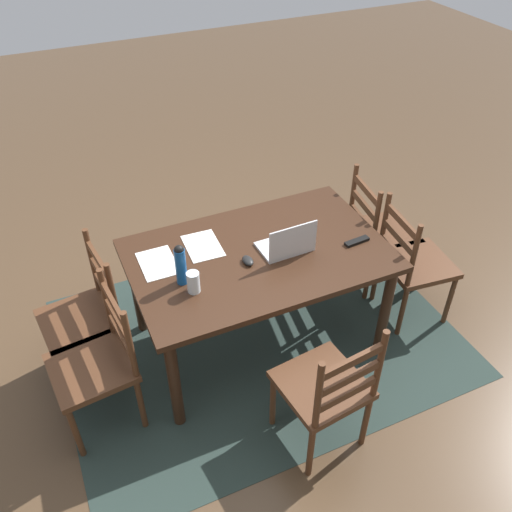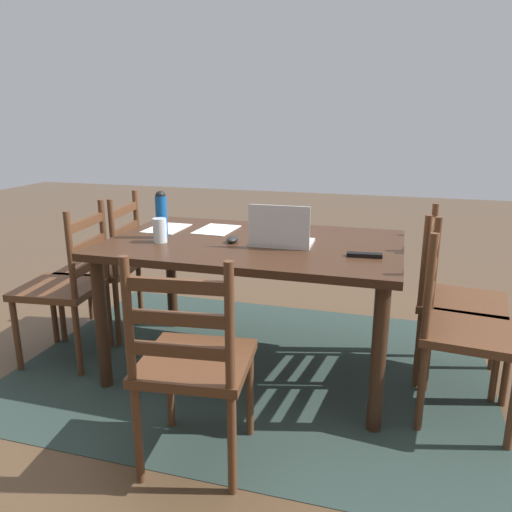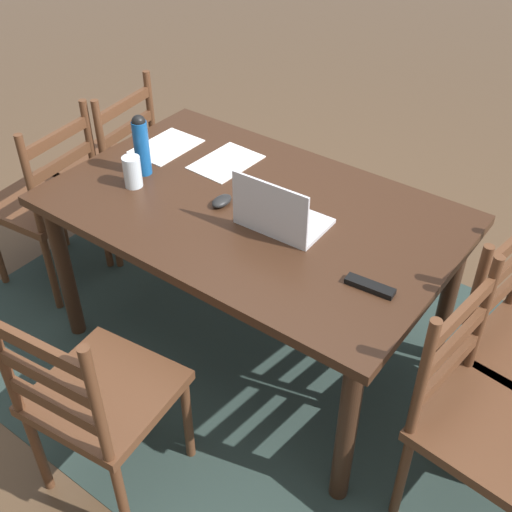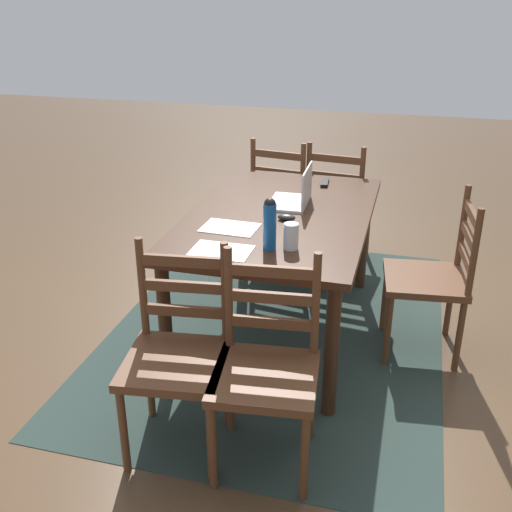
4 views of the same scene
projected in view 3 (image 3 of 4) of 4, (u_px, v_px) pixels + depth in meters
The scene contains 14 objects.
ground_plane at pixel (252, 343), 2.98m from camera, with size 14.00×14.00×0.00m, color brown.
area_rug at pixel (252, 342), 2.98m from camera, with size 2.65×1.96×0.01m, color #283833.
dining_table at pixel (252, 225), 2.57m from camera, with size 1.59×1.01×0.77m.
chair_left_far at pixel (484, 423), 2.07m from camera, with size 0.48×0.48×0.95m.
chair_right_far at pixel (47, 202), 3.08m from camera, with size 0.48×0.48×0.95m.
chair_right_near at pixel (109, 168), 3.34m from camera, with size 0.49×0.49×0.95m.
chair_far_head at pixel (97, 399), 2.14m from camera, with size 0.49×0.49×0.95m.
laptop at pixel (278, 216), 2.36m from camera, with size 0.33×0.23×0.23m.
water_bottle at pixel (141, 144), 2.62m from camera, with size 0.06×0.06×0.27m.
drinking_glass at pixel (132, 172), 2.59m from camera, with size 0.07×0.07×0.13m, color silver.
computer_mouse at pixel (222, 201), 2.51m from camera, with size 0.06×0.10×0.03m, color black.
tv_remote at pixel (370, 286), 2.12m from camera, with size 0.04×0.17×0.02m, color black.
paper_stack_left at pixel (226, 162), 2.78m from camera, with size 0.21×0.30×0.00m, color white.
paper_stack_right at pixel (166, 146), 2.89m from camera, with size 0.21×0.30×0.00m, color white.
Camera 3 is at (-1.26, 1.67, 2.16)m, focal length 44.89 mm.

